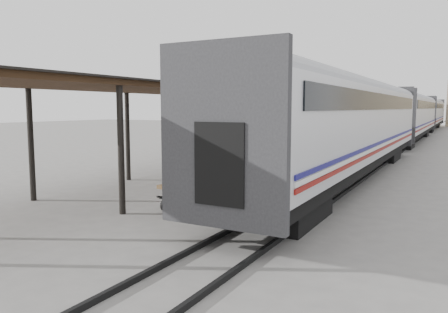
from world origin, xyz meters
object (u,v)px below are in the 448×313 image
object	(u,v)px
pedestrian	(284,147)
baggage_cart	(197,188)
porter	(192,159)
luggage_tug	(266,148)

from	to	relation	value
pedestrian	baggage_cart	bearing A→B (deg)	80.16
baggage_cart	porter	world-z (taller)	porter
baggage_cart	porter	size ratio (longest dim) A/B	1.54
baggage_cart	pedestrian	bearing A→B (deg)	107.65
luggage_tug	pedestrian	bearing A→B (deg)	-43.37
baggage_cart	pedestrian	xyz separation A→B (m)	(-2.07, 13.20, 0.24)
porter	luggage_tug	bearing A→B (deg)	18.57
luggage_tug	pedestrian	distance (m)	1.59
pedestrian	porter	bearing A→B (deg)	80.76
baggage_cart	pedestrian	world-z (taller)	pedestrian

